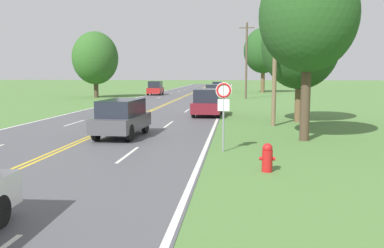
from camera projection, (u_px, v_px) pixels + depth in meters
name	position (u px, v px, depth m)	size (l,w,h in m)	color
fire_hydrant	(267.00, 157.00, 12.18)	(0.48, 0.32, 0.87)	red
traffic_sign	(224.00, 100.00, 15.16)	(0.60, 0.10, 2.62)	gray
utility_pole_midground	(275.00, 37.00, 22.48)	(1.80, 0.24, 9.59)	brown
utility_pole_far	(246.00, 60.00, 47.84)	(1.80, 0.24, 8.89)	brown
tree_left_verge	(95.00, 58.00, 50.42)	(5.66, 5.66, 8.16)	#473828
tree_behind_sign	(263.00, 51.00, 64.20)	(6.22, 6.22, 10.22)	brown
tree_mid_treeline	(300.00, 45.00, 24.31)	(4.64, 4.64, 7.35)	brown
tree_right_cluster	(308.00, 16.00, 17.31)	(4.19, 4.19, 7.82)	#473828
car_dark_grey_suv_mid_near	(122.00, 117.00, 18.95)	(1.91, 4.24, 1.75)	black
car_maroon_van_mid_far	(208.00, 102.00, 28.52)	(1.99, 4.40, 1.89)	black
car_champagne_van_receding	(213.00, 91.00, 47.68)	(1.91, 3.98, 1.72)	black
car_red_van_distant	(155.00, 88.00, 57.09)	(2.02, 4.19, 1.95)	black
car_dark_blue_hatchback_horizon	(217.00, 86.00, 69.82)	(2.03, 4.23, 1.62)	black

